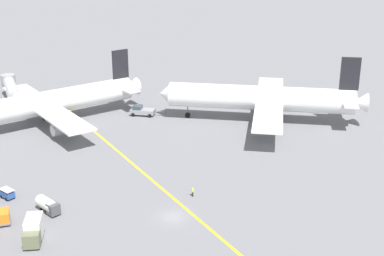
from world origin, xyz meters
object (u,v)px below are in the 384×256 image
Objects in this scene: airliner_at_gate_left at (36,105)px; ground_crew_ramp_agent_by_cones at (193,192)px; jet_bridge at (11,87)px; gse_fuel_bowser_stubby at (48,205)px; gse_catering_truck_tall at (33,230)px; gse_container_dolly_flat at (3,217)px; pushback_tug at (142,111)px; gse_baggage_cart_trailing at (7,194)px; airliner_being_pushed at (262,98)px.

airliner_at_gate_left is 51.26m from ground_crew_ramp_agent_by_cones.
airliner_at_gate_left is at bearing -87.40° from jet_bridge.
jet_bridge is at bearing 82.64° from gse_fuel_bowser_stubby.
airliner_at_gate_left is at bearing 74.61° from gse_catering_truck_tall.
pushback_tug is at bearing 41.97° from gse_container_dolly_flat.
gse_container_dolly_flat is (-41.41, -37.25, 0.01)m from pushback_tug.
gse_baggage_cart_trailing is at bearing -143.48° from pushback_tug.
airliner_at_gate_left reaches higher than pushback_tug.
ground_crew_ramp_agent_by_cones is (28.41, -15.33, 0.02)m from gse_baggage_cart_trailing.
ground_crew_ramp_agent_by_cones is (-10.56, -44.20, -0.28)m from pushback_tug.
jet_bridge is at bearing 133.46° from pushback_tug.
gse_container_dolly_flat reaches higher than gse_baggage_cart_trailing.
airliner_being_pushed is 11.76× the size of gse_container_dolly_flat.
airliner_being_pushed is 6.69× the size of gse_catering_truck_tall.
pushback_tug is 1.27× the size of gse_catering_truck_tall.
gse_container_dolly_flat is 8.74m from gse_baggage_cart_trailing.
ground_crew_ramp_agent_by_cones is at bearing -28.36° from gse_baggage_cart_trailing.
pushback_tug is at bearing 141.40° from airliner_being_pushed.
gse_catering_truck_tall is 16.01m from gse_baggage_cart_trailing.
gse_catering_truck_tall is at bearing -88.10° from gse_baggage_cart_trailing.
gse_fuel_bowser_stubby reaches higher than gse_baggage_cart_trailing.
airliner_being_pushed is (47.88, -23.33, 0.61)m from airliner_at_gate_left.
jet_bridge is at bearing 102.03° from ground_crew_ramp_agent_by_cones.
gse_container_dolly_flat is 7.30m from gse_fuel_bowser_stubby.
ground_crew_ramp_agent_by_cones is at bearing -142.60° from airliner_being_pushed.
gse_catering_truck_tall is 73.18m from jet_bridge.
gse_fuel_bowser_stubby is (7.29, -0.10, 0.16)m from gse_container_dolly_flat.
airliner_being_pushed is 8.08× the size of gse_fuel_bowser_stubby.
jet_bridge is at bearing 76.75° from gse_baggage_cart_trailing.
gse_baggage_cart_trailing is at bearing 151.64° from ground_crew_ramp_agent_by_cones.
airliner_at_gate_left is 10.59× the size of gse_fuel_bowser_stubby.
gse_fuel_bowser_stubby is at bearing -161.72° from airliner_being_pushed.
gse_fuel_bowser_stubby is at bearing -102.49° from airliner_at_gate_left.
airliner_at_gate_left is 2.91× the size of jet_bridge.
jet_bridge is at bearing 76.36° from gse_container_dolly_flat.
airliner_being_pushed is at bearing -43.04° from jet_bridge.
gse_fuel_bowser_stubby is 0.28× the size of jet_bridge.
jet_bridge is at bearing 92.60° from airliner_at_gate_left.
pushback_tug is at bearing -11.14° from airliner_at_gate_left.
pushback_tug is 45.44m from ground_crew_ramp_agent_by_cones.
gse_fuel_bowser_stubby is 65.15m from jet_bridge.
gse_container_dolly_flat is 0.19× the size of jet_bridge.
airliner_at_gate_left is 1.31× the size of airliner_being_pushed.
gse_container_dolly_flat is 0.57× the size of gse_catering_truck_tall.
gse_catering_truck_tall is (-4.33, -7.48, 0.42)m from gse_fuel_bowser_stubby.
airliner_being_pushed is 63.15m from gse_baggage_cart_trailing.
airliner_at_gate_left reaches higher than jet_bridge.
airliner_being_pushed is 5.27× the size of pushback_tug.
gse_container_dolly_flat is 66.38m from jet_bridge.
gse_catering_truck_tall is 3.72× the size of ground_crew_ramp_agent_by_cones.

